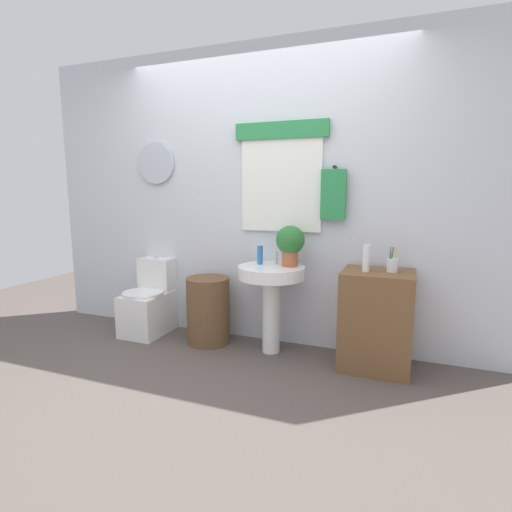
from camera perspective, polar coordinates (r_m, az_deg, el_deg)
name	(u,v)px	position (r m, az deg, el deg)	size (l,w,h in m)	color
ground_plane	(202,393)	(2.92, -7.58, -18.65)	(8.00, 8.00, 0.00)	#564C47
back_wall	(262,196)	(3.62, 0.85, 8.41)	(4.40, 0.18, 2.60)	silver
toilet	(150,304)	(4.04, -14.79, -6.58)	(0.38, 0.51, 0.72)	white
laundry_hamper	(208,310)	(3.67, -6.76, -7.61)	(0.38, 0.38, 0.59)	brown
pedestal_sink	(271,286)	(3.37, 2.18, -4.24)	(0.56, 0.56, 0.74)	white
faucet	(276,258)	(3.44, 2.86, -0.27)	(0.03, 0.03, 0.10)	silver
wooden_cabinet	(376,320)	(3.26, 16.62, -8.66)	(0.53, 0.44, 0.76)	brown
soap_bottle	(260,255)	(3.41, 0.58, 0.14)	(0.05, 0.05, 0.16)	#2D6BB7
potted_plant	(290,243)	(3.32, 4.85, 1.90)	(0.24, 0.24, 0.34)	#AD5B38
lotion_bottle	(366,258)	(3.11, 15.28, -0.32)	(0.05, 0.05, 0.20)	white
toothbrush_cup	(392,265)	(3.17, 18.67, -1.16)	(0.08, 0.08, 0.19)	silver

